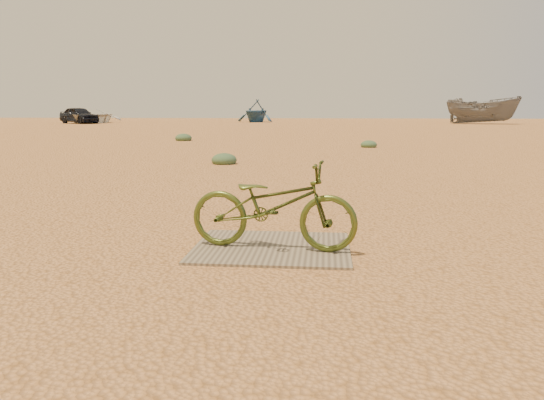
# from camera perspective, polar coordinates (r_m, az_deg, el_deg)

# --- Properties ---
(ground) EXTENTS (120.00, 120.00, 0.00)m
(ground) POSITION_cam_1_polar(r_m,az_deg,el_deg) (4.39, -7.26, -6.31)
(ground) COLOR tan
(ground) RESTS_ON ground
(plywood_board) EXTENTS (1.35, 1.15, 0.02)m
(plywood_board) POSITION_cam_1_polar(r_m,az_deg,el_deg) (4.66, 0.00, -5.12)
(plywood_board) COLOR #86775C
(plywood_board) RESTS_ON ground
(bicycle) EXTENTS (1.49, 0.68, 0.76)m
(bicycle) POSITION_cam_1_polar(r_m,az_deg,el_deg) (4.51, 0.12, -0.56)
(bicycle) COLOR #46541E
(bicycle) RESTS_ON plywood_board
(car) EXTENTS (4.06, 3.45, 1.31)m
(car) POSITION_cam_1_polar(r_m,az_deg,el_deg) (45.07, -20.05, 8.57)
(car) COLOR black
(car) RESTS_ON ground
(boat_near_left) EXTENTS (4.03, 5.59, 1.15)m
(boat_near_left) POSITION_cam_1_polar(r_m,az_deg,el_deg) (46.07, -19.03, 8.54)
(boat_near_left) COLOR beige
(boat_near_left) RESTS_ON ground
(boat_far_left) EXTENTS (4.21, 4.54, 1.96)m
(boat_far_left) POSITION_cam_1_polar(r_m,az_deg,el_deg) (46.68, -1.73, 9.58)
(boat_far_left) COLOR #325A7C
(boat_far_left) RESTS_ON ground
(boat_mid_right) EXTENTS (5.79, 3.85, 2.10)m
(boat_mid_right) POSITION_cam_1_polar(r_m,az_deg,el_deg) (44.50, 21.70, 8.97)
(boat_mid_right) COLOR slate
(boat_mid_right) RESTS_ON ground
(kale_a) EXTENTS (0.56, 0.56, 0.31)m
(kale_a) POSITION_cam_1_polar(r_m,az_deg,el_deg) (11.77, -5.16, 3.90)
(kale_a) COLOR #4E6F47
(kale_a) RESTS_ON ground
(kale_b) EXTENTS (0.51, 0.51, 0.28)m
(kale_b) POSITION_cam_1_polar(r_m,az_deg,el_deg) (16.95, 10.36, 5.60)
(kale_b) COLOR #4E6F47
(kale_b) RESTS_ON ground
(kale_c) EXTENTS (0.62, 0.62, 0.34)m
(kale_c) POSITION_cam_1_polar(r_m,az_deg,el_deg) (20.37, -9.49, 6.32)
(kale_c) COLOR #4E6F47
(kale_c) RESTS_ON ground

